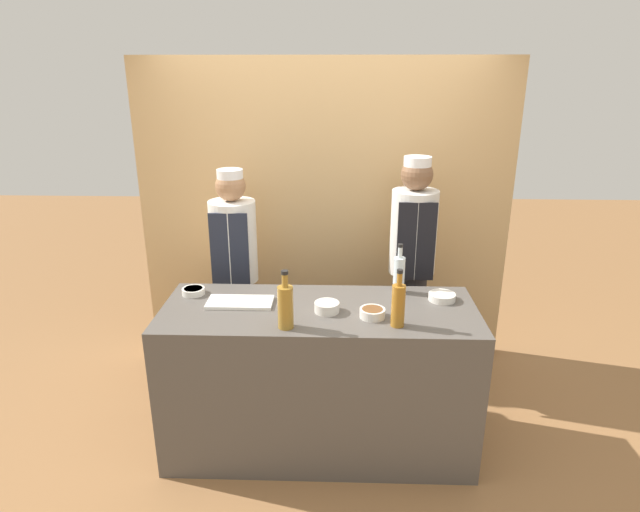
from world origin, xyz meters
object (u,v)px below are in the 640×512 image
bottle_clear (399,274)px  chef_right (411,266)px  sauce_bowl_orange (193,291)px  bottle_amber (398,304)px  sauce_bowl_red (442,296)px  sauce_bowl_brown (372,313)px  sauce_bowl_white (327,307)px  cutting_board (240,302)px  chef_left (235,271)px  bottle_vinegar (285,306)px

bottle_clear → chef_right: chef_right is taller
sauce_bowl_orange → bottle_amber: 1.31m
sauce_bowl_red → sauce_bowl_orange: bearing=178.4°
sauce_bowl_brown → sauce_bowl_orange: size_ratio=1.03×
chef_right → sauce_bowl_red: bearing=-79.2°
bottle_amber → sauce_bowl_white: bearing=157.2°
sauce_bowl_white → cutting_board: 0.54m
bottle_clear → chef_right: (0.14, 0.47, -0.12)m
sauce_bowl_red → sauce_bowl_brown: sauce_bowl_brown is taller
sauce_bowl_orange → chef_left: bearing=73.3°
sauce_bowl_orange → cutting_board: sauce_bowl_orange is taller
chef_left → bottle_clear: bearing=-22.3°
sauce_bowl_orange → chef_left: (0.16, 0.54, -0.08)m
sauce_bowl_orange → chef_right: (1.44, 0.54, -0.01)m
cutting_board → chef_left: bearing=103.1°
bottle_amber → sauce_bowl_red: bearing=48.9°
sauce_bowl_white → chef_right: chef_right is taller
sauce_bowl_white → bottle_clear: 0.55m
sauce_bowl_orange → bottle_clear: bearing=3.4°
cutting_board → chef_right: chef_right is taller
sauce_bowl_red → sauce_bowl_orange: 1.56m
cutting_board → bottle_vinegar: bearing=-44.5°
cutting_board → sauce_bowl_white: bearing=-10.2°
sauce_bowl_red → cutting_board: size_ratio=0.42×
sauce_bowl_red → sauce_bowl_brown: (-0.44, -0.25, 0.00)m
sauce_bowl_brown → chef_left: bearing=138.5°
cutting_board → bottle_amber: bearing=-15.8°
sauce_bowl_orange → bottle_vinegar: bottle_vinegar is taller
chef_right → chef_left: bearing=-180.0°
bottle_vinegar → sauce_bowl_orange: bearing=145.0°
sauce_bowl_brown → chef_right: 0.90m
sauce_bowl_orange → bottle_clear: (1.30, 0.08, 0.10)m
sauce_bowl_white → bottle_amber: 0.44m
bottle_amber → bottle_vinegar: 0.62m
bottle_vinegar → sauce_bowl_red: bearing=23.2°
bottle_clear → chef_left: bearing=157.7°
sauce_bowl_orange → cutting_board: size_ratio=0.36×
bottle_vinegar → sauce_bowl_brown: bearing=16.4°
sauce_bowl_orange → cutting_board: 0.35m
sauce_bowl_red → bottle_vinegar: bottle_vinegar is taller
bottle_clear → bottle_amber: size_ratio=0.97×
chef_left → chef_right: 1.28m
sauce_bowl_orange → sauce_bowl_white: (0.85, -0.23, 0.01)m
sauce_bowl_orange → bottle_amber: bearing=-17.7°
sauce_bowl_red → sauce_bowl_orange: sauce_bowl_red is taller
sauce_bowl_brown → bottle_clear: bottle_clear is taller
sauce_bowl_orange → chef_right: bearing=20.6°
cutting_board → bottle_clear: 1.01m
sauce_bowl_red → cutting_board: 1.24m
chef_left → chef_right: size_ratio=0.95×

